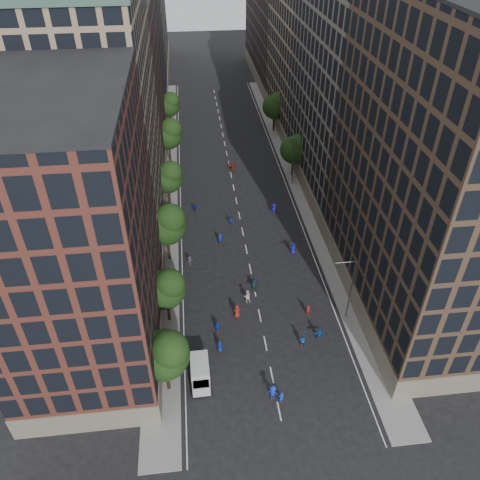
{
  "coord_description": "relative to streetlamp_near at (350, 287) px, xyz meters",
  "views": [
    {
      "loc": [
        -7.15,
        -26.92,
        42.79
      ],
      "look_at": [
        -0.96,
        26.73,
        2.0
      ],
      "focal_mm": 35.0,
      "sensor_mm": 36.0,
      "label": 1
    }
  ],
  "objects": [
    {
      "name": "ground",
      "position": [
        -10.37,
        28.0,
        -5.17
      ],
      "size": [
        240.0,
        240.0,
        0.0
      ],
      "primitive_type": "plane",
      "color": "black",
      "rests_on": "ground"
    },
    {
      "name": "sidewalk_left",
      "position": [
        -22.37,
        35.5,
        -5.09
      ],
      "size": [
        4.0,
        105.0,
        0.15
      ],
      "primitive_type": "cube",
      "color": "slate",
      "rests_on": "ground"
    },
    {
      "name": "sidewalk_right",
      "position": [
        1.63,
        35.5,
        -5.09
      ],
      "size": [
        4.0,
        105.0,
        0.15
      ],
      "primitive_type": "cube",
      "color": "slate",
      "rests_on": "ground"
    },
    {
      "name": "bldg_left_a",
      "position": [
        -29.37,
        -1.0,
        9.83
      ],
      "size": [
        14.0,
        22.0,
        30.0
      ],
      "primitive_type": "cube",
      "color": "#50261E",
      "rests_on": "ground"
    },
    {
      "name": "bldg_left_b",
      "position": [
        -29.37,
        23.0,
        11.83
      ],
      "size": [
        14.0,
        26.0,
        34.0
      ],
      "primitive_type": "cube",
      "color": "#91785F",
      "rests_on": "ground"
    },
    {
      "name": "bldg_left_c",
      "position": [
        -29.37,
        46.0,
        8.83
      ],
      "size": [
        14.0,
        20.0,
        28.0
      ],
      "primitive_type": "cube",
      "color": "#50261E",
      "rests_on": "ground"
    },
    {
      "name": "bldg_left_d",
      "position": [
        -29.37,
        70.0,
        10.83
      ],
      "size": [
        14.0,
        28.0,
        32.0
      ],
      "primitive_type": "cube",
      "color": "#2E241F",
      "rests_on": "ground"
    },
    {
      "name": "bldg_left_e",
      "position": [
        -29.37,
        104.0,
        7.83
      ],
      "size": [
        14.0,
        40.0,
        26.0
      ],
      "primitive_type": "cube",
      "color": "#655C53",
      "rests_on": "ground"
    },
    {
      "name": "bldg_right_a",
      "position": [
        8.63,
        3.0,
        12.83
      ],
      "size": [
        14.0,
        30.0,
        36.0
      ],
      "primitive_type": "cube",
      "color": "#453325",
      "rests_on": "ground"
    },
    {
      "name": "bldg_right_b",
      "position": [
        8.63,
        32.0,
        11.33
      ],
      "size": [
        14.0,
        28.0,
        33.0
      ],
      "primitive_type": "cube",
      "color": "#655C53",
      "rests_on": "ground"
    },
    {
      "name": "bldg_right_c",
      "position": [
        8.63,
        59.0,
        12.33
      ],
      "size": [
        14.0,
        26.0,
        35.0
      ],
      "primitive_type": "cube",
      "color": "#91785F",
      "rests_on": "ground"
    },
    {
      "name": "bldg_right_d",
      "position": [
        8.63,
        92.0,
        9.83
      ],
      "size": [
        14.0,
        40.0,
        30.0
      ],
      "primitive_type": "cube",
      "color": "#453325",
      "rests_on": "ground"
    },
    {
      "name": "tree_left_0",
      "position": [
        -21.38,
        -8.15,
        0.79
      ],
      "size": [
        5.2,
        5.2,
        8.83
      ],
      "color": "black",
      "rests_on": "ground"
    },
    {
      "name": "tree_left_1",
      "position": [
        -21.39,
        1.86,
        0.38
      ],
      "size": [
        4.8,
        4.8,
        8.21
      ],
      "color": "black",
      "rests_on": "ground"
    },
    {
      "name": "tree_left_2",
      "position": [
        -21.36,
        13.83,
        1.19
      ],
      "size": [
        5.6,
        5.6,
        9.45
      ],
      "color": "black",
      "rests_on": "ground"
    },
    {
      "name": "tree_left_3",
      "position": [
        -21.38,
        27.85,
        0.65
      ],
      "size": [
        5.0,
        5.0,
        8.58
      ],
      "color": "black",
      "rests_on": "ground"
    },
    {
      "name": "tree_left_4",
      "position": [
        -21.37,
        43.84,
        0.93
      ],
      "size": [
        5.4,
        5.4,
        9.08
      ],
      "color": "black",
      "rests_on": "ground"
    },
    {
      "name": "tree_left_5",
      "position": [
        -21.39,
        59.86,
        0.51
      ],
      "size": [
        4.8,
        4.8,
        8.33
      ],
      "color": "black",
      "rests_on": "ground"
    },
    {
      "name": "tree_right_a",
      "position": [
        1.02,
        35.85,
        0.46
      ],
      "size": [
        5.0,
        5.0,
        8.39
      ],
      "color": "black",
      "rests_on": "ground"
    },
    {
      "name": "tree_right_b",
      "position": [
        1.02,
        55.85,
        0.79
      ],
      "size": [
        5.2,
        5.2,
        8.83
      ],
      "color": "black",
      "rests_on": "ground"
    },
    {
      "name": "streetlamp_near",
      "position": [
        0.0,
        0.0,
        0.0
      ],
      "size": [
        2.64,
        0.22,
        9.06
      ],
      "color": "#595B60",
      "rests_on": "ground"
    },
    {
      "name": "streetlamp_far",
      "position": [
        0.0,
        33.0,
        0.0
      ],
      "size": [
        2.64,
        0.22,
        9.06
      ],
      "color": "#595B60",
      "rests_on": "ground"
    },
    {
      "name": "cargo_van",
      "position": [
        -18.17,
        -7.28,
        -3.92
      ],
      "size": [
        2.16,
        4.49,
        2.37
      ],
      "rotation": [
        0.0,
        0.0,
        0.02
      ],
      "color": "silver",
      "rests_on": "ground"
    },
    {
      "name": "skater_0",
      "position": [
        -15.76,
        -3.55,
        -4.39
      ],
      "size": [
        0.89,
        0.73,
        1.56
      ],
      "primitive_type": "imported",
      "rotation": [
        0.0,
        0.0,
        2.79
      ],
      "color": "navy",
      "rests_on": "ground"
    },
    {
      "name": "skater_1",
      "position": [
        -10.0,
        -11.0,
        -4.37
      ],
      "size": [
        0.64,
        0.48,
        1.6
      ],
      "primitive_type": "imported",
      "rotation": [
        0.0,
        0.0,
        3.32
      ],
      "color": "#173EBE",
      "rests_on": "ground"
    },
    {
      "name": "skater_2",
      "position": [
        -6.15,
        -3.72,
        -4.31
      ],
      "size": [
        1.02,
        0.92,
        1.71
      ],
      "primitive_type": "imported",
      "rotation": [
        0.0,
        0.0,
        2.74
      ],
      "color": "blue",
      "rests_on": "ground"
    },
    {
      "name": "skater_3",
      "position": [
        -10.81,
        -10.41,
        -4.2
      ],
      "size": [
        1.42,
        1.13,
        1.93
      ],
      "primitive_type": "imported",
      "rotation": [
        0.0,
        0.0,
        2.76
      ],
      "color": "#162DB4",
      "rests_on": "ground"
    },
    {
      "name": "skater_4",
      "position": [
        -15.8,
        -0.58,
        -4.35
      ],
      "size": [
        0.99,
        0.49,
        1.63
      ],
      "primitive_type": "imported",
      "rotation": [
        0.0,
        0.0,
        3.24
      ],
      "color": "#1737BB",
      "rests_on": "ground"
    },
    {
      "name": "skater_5",
      "position": [
        -3.99,
        -3.05,
        -4.35
      ],
      "size": [
        1.52,
        0.51,
        1.63
      ],
      "primitive_type": "imported",
      "rotation": [
        0.0,
        0.0,
        3.13
      ],
      "color": "#1655B3",
      "rests_on": "ground"
    },
    {
      "name": "skater_6",
      "position": [
        -13.24,
        1.56,
        -4.21
      ],
      "size": [
        1.05,
        0.81,
        1.92
      ],
      "primitive_type": "imported",
      "rotation": [
        0.0,
        0.0,
        3.37
      ],
      "color": "maroon",
      "rests_on": "ground"
    },
    {
      "name": "skater_7",
      "position": [
        -4.39,
        0.93,
        -4.39
      ],
      "size": [
        0.66,
        0.55,
        1.56
      ],
      "primitive_type": "imported",
      "rotation": [
        0.0,
        0.0,
        3.49
      ],
      "color": "#A41C1B",
      "rests_on": "ground"
    },
    {
      "name": "skater_8",
      "position": [
        -11.63,
        4.06,
        -4.22
      ],
      "size": [
        0.95,
        0.76,
        1.91
      ],
      "primitive_type": "imported",
      "rotation": [
        0.0,
        0.0,
        3.18
      ],
      "color": "silver",
      "rests_on": "ground"
    },
    {
      "name": "skater_9",
      "position": [
        -18.75,
        12.16,
        -4.38
      ],
      "size": [
        1.17,
        0.93,
        1.58
      ],
      "primitive_type": "imported",
      "rotation": [
        0.0,
        0.0,
        3.54
      ],
      "color": "#3B3B3F",
      "rests_on": "ground"
    },
    {
      "name": "skater_10",
      "position": [
        -10.47,
        6.19,
        -4.38
      ],
      "size": [
        0.99,
        0.71,
        1.57
      ],
      "primitive_type": "imported",
      "rotation": [
        0.0,
        0.0,
        3.54
      ],
      "color": "#1C5D37",
      "rests_on": "ground"
    },
    {
      "name": "skater_11",
      "position": [
        -10.37,
        6.41,
        -4.41
      ],
      "size": [
        1.48,
        0.89,
        1.52
      ],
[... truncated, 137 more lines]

